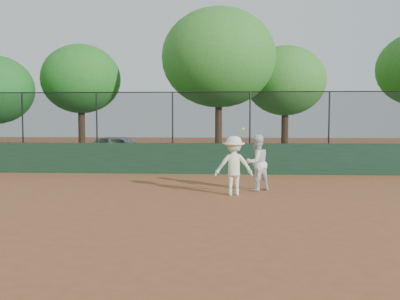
# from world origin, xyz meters

# --- Properties ---
(ground) EXTENTS (80.00, 80.00, 0.00)m
(ground) POSITION_xyz_m (0.00, 0.00, 0.00)
(ground) COLOR brown
(ground) RESTS_ON ground
(back_wall) EXTENTS (26.00, 0.20, 1.20)m
(back_wall) POSITION_xyz_m (0.00, 6.00, 0.60)
(back_wall) COLOR #193722
(back_wall) RESTS_ON ground
(grass_strip) EXTENTS (36.00, 12.00, 0.01)m
(grass_strip) POSITION_xyz_m (0.00, 12.00, 0.00)
(grass_strip) COLOR #31571B
(grass_strip) RESTS_ON ground
(parked_car) EXTENTS (4.13, 1.95, 1.37)m
(parked_car) POSITION_xyz_m (-3.54, 10.14, 0.68)
(parked_car) COLOR #A7ABB0
(parked_car) RESTS_ON ground
(player_second) EXTENTS (1.03, 0.98, 1.67)m
(player_second) POSITION_xyz_m (2.51, 2.05, 0.83)
(player_second) COLOR white
(player_second) RESTS_ON ground
(player_main) EXTENTS (1.11, 0.69, 1.90)m
(player_main) POSITION_xyz_m (1.81, 1.22, 0.83)
(player_main) COLOR white
(player_main) RESTS_ON ground
(fence_assembly) EXTENTS (26.00, 0.06, 2.00)m
(fence_assembly) POSITION_xyz_m (-0.03, 6.00, 2.24)
(fence_assembly) COLOR black
(fence_assembly) RESTS_ON back_wall
(tree_1) EXTENTS (4.24, 3.86, 6.11)m
(tree_1) POSITION_xyz_m (-6.19, 12.28, 4.26)
(tree_1) COLOR #3F2916
(tree_1) RESTS_ON ground
(tree_2) EXTENTS (5.63, 5.12, 7.57)m
(tree_2) POSITION_xyz_m (1.20, 10.82, 5.13)
(tree_2) COLOR #492D1A
(tree_2) RESTS_ON ground
(tree_3) EXTENTS (4.14, 3.76, 5.89)m
(tree_3) POSITION_xyz_m (4.61, 12.04, 4.09)
(tree_3) COLOR #3D2614
(tree_3) RESTS_ON ground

